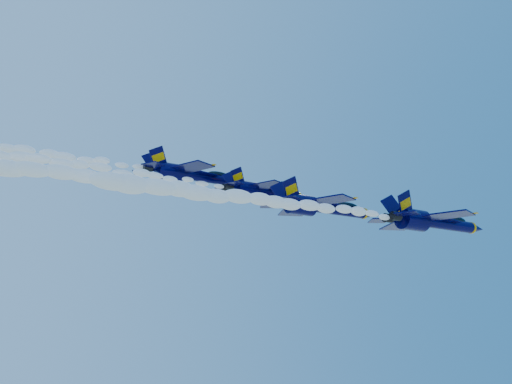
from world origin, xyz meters
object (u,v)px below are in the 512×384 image
jet_second (322,207)px  jet_lead (432,222)px  jet_fourth (191,175)px  jet_third (263,191)px

jet_second → jet_lead: bearing=-27.9°
jet_second → jet_fourth: size_ratio=1.04×
jet_lead → jet_second: 16.24m
jet_lead → jet_third: 25.52m
jet_lead → jet_fourth: 36.53m
jet_third → jet_fourth: size_ratio=0.87×
jet_third → jet_fourth: (-10.28, 4.42, 2.18)m
jet_fourth → jet_third: bearing=-23.3°
jet_second → jet_third: (-4.32, 8.98, 3.77)m
jet_fourth → jet_second: bearing=-42.5°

